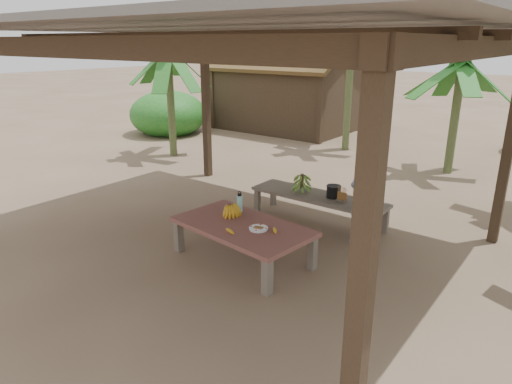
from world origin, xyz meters
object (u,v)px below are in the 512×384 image
Objects in this scene: plate at (258,229)px; woman at (364,194)px; water_flask at (240,203)px; cooking_pot at (334,192)px; bench at (318,199)px; ripe_banana_bunch at (230,209)px; work_table at (243,229)px.

woman is (0.70, 1.52, 0.19)m from plate.
plate is at bearing -31.27° from water_flask.
woman is (1.31, 1.15, 0.09)m from water_flask.
cooking_pot is at bearing 87.60° from plate.
bench is 7.38× the size of water_flask.
cooking_pot is (0.23, 0.05, 0.15)m from bench.
water_flask is 1.74m from woman.
ripe_banana_bunch reaches higher than cooking_pot.
work_table is 0.86× the size of bench.
plate is (0.27, -0.02, 0.08)m from work_table.
woman reaches higher than water_flask.
plate is 1.11× the size of cooking_pot.
plate reaches higher than bench.
cooking_pot reaches higher than plate.
bench is at bearing -168.19° from cooking_pot.
woman reaches higher than work_table.
woman reaches higher than cooking_pot.
plate is 0.17× the size of woman.
ripe_banana_bunch is (-0.46, -1.60, 0.20)m from bench.
cooking_pot is (0.35, 1.80, 0.11)m from work_table.
bench is 1.67m from ripe_banana_bunch.
water_flask reaches higher than ripe_banana_bunch.
ripe_banana_bunch is 0.65m from plate.
ripe_banana_bunch is 1.89m from woman.
ripe_banana_bunch is 0.21× the size of woman.
cooking_pot reaches higher than work_table.
work_table is 1.34× the size of woman.
cooking_pot is (0.08, 1.82, 0.02)m from plate.
woman reaches higher than bench.
work_table is at bearing -100.98° from cooking_pot.
water_flask is at bearing 139.99° from work_table.
work_table is 0.41m from ripe_banana_bunch.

